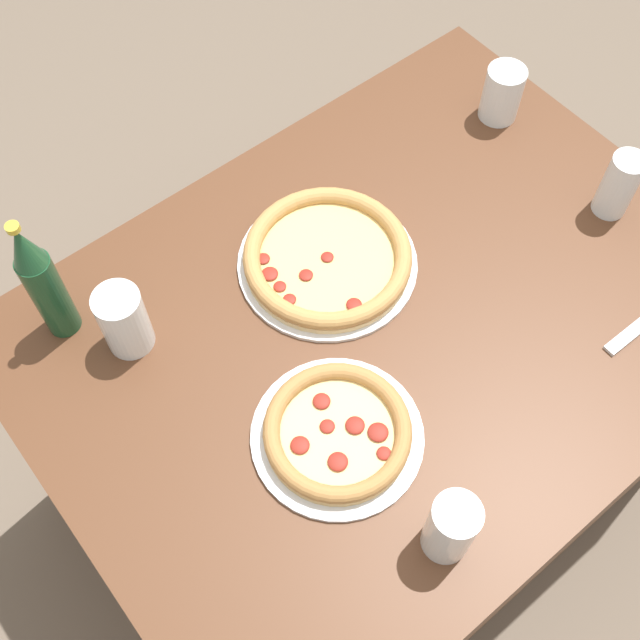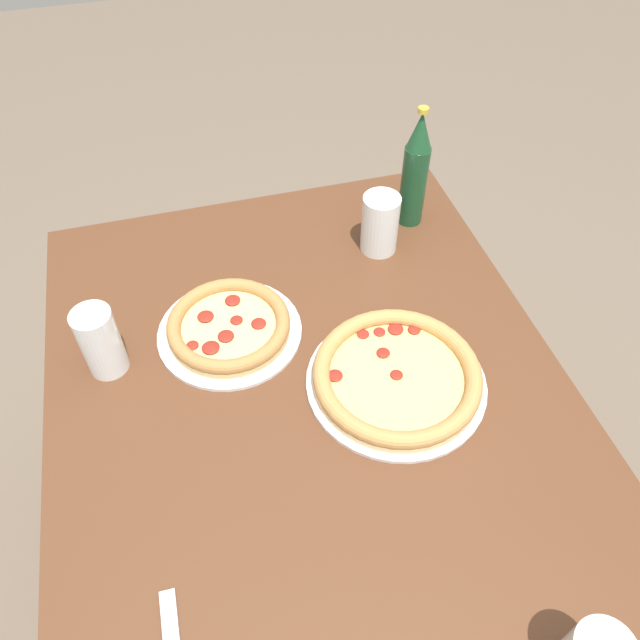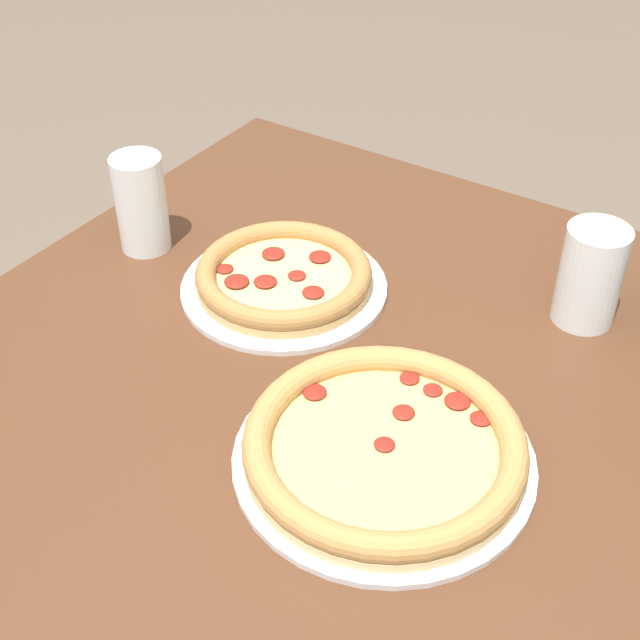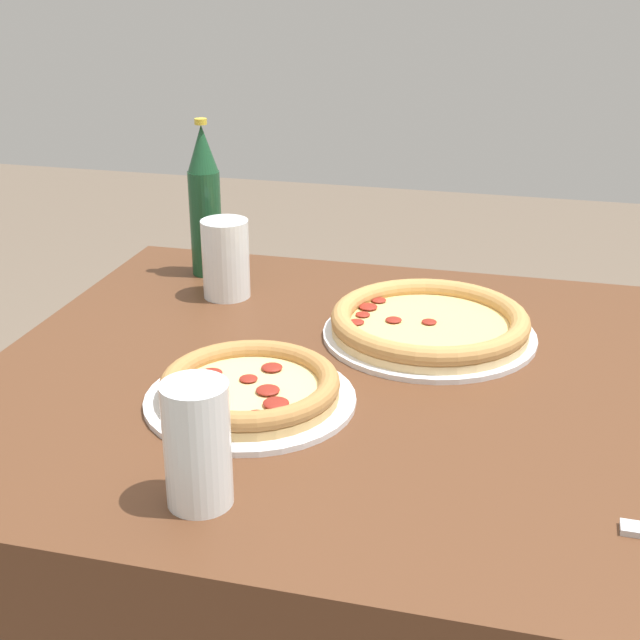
# 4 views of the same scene
# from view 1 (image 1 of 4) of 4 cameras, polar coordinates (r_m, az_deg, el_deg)

# --- Properties ---
(ground_plane) EXTENTS (8.00, 8.00, 0.00)m
(ground_plane) POSITION_cam_1_polar(r_m,az_deg,el_deg) (2.08, 3.25, -10.61)
(ground_plane) COLOR #6B5B4C
(table) EXTENTS (1.22, 0.92, 0.77)m
(table) POSITION_cam_1_polar(r_m,az_deg,el_deg) (1.73, 3.88, -6.31)
(table) COLOR #56331E
(table) RESTS_ON ground_plane
(pizza_pepperoni) EXTENTS (0.28, 0.28, 0.04)m
(pizza_pepperoni) POSITION_cam_1_polar(r_m,az_deg,el_deg) (1.26, 1.25, -8.01)
(pizza_pepperoni) COLOR silver
(pizza_pepperoni) RESTS_ON table
(pizza_veggie) EXTENTS (0.32, 0.32, 0.04)m
(pizza_veggie) POSITION_cam_1_polar(r_m,az_deg,el_deg) (1.42, 0.52, 4.43)
(pizza_veggie) COLOR silver
(pizza_veggie) RESTS_ON table
(glass_lemonade) EXTENTS (0.07, 0.07, 0.14)m
(glass_lemonade) POSITION_cam_1_polar(r_m,az_deg,el_deg) (1.18, 9.25, -14.43)
(glass_lemonade) COLOR white
(glass_lemonade) RESTS_ON table
(glass_mango_juice) EXTENTS (0.08, 0.08, 0.13)m
(glass_mango_juice) POSITION_cam_1_polar(r_m,az_deg,el_deg) (1.34, -13.71, -0.19)
(glass_mango_juice) COLOR white
(glass_mango_juice) RESTS_ON table
(glass_red_wine) EXTENTS (0.08, 0.08, 0.11)m
(glass_red_wine) POSITION_cam_1_polar(r_m,az_deg,el_deg) (1.67, 12.80, 15.33)
(glass_red_wine) COLOR white
(glass_red_wine) RESTS_ON table
(glass_iced_tea) EXTENTS (0.06, 0.06, 0.13)m
(glass_iced_tea) POSITION_cam_1_polar(r_m,az_deg,el_deg) (1.56, 20.42, 8.83)
(glass_iced_tea) COLOR white
(glass_iced_tea) RESTS_ON table
(beer_bottle) EXTENTS (0.06, 0.06, 0.28)m
(beer_bottle) POSITION_cam_1_polar(r_m,az_deg,el_deg) (1.33, -19.14, 2.58)
(beer_bottle) COLOR #194728
(beer_bottle) RESTS_ON table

